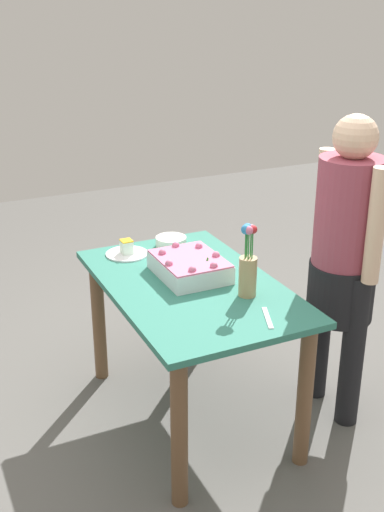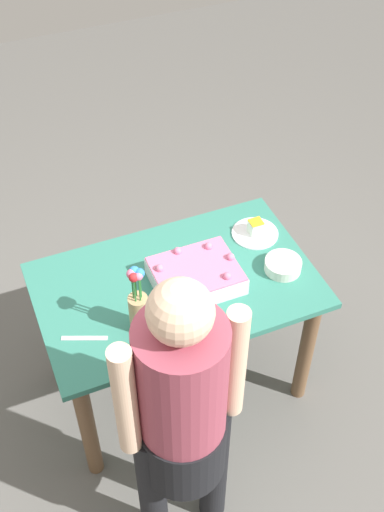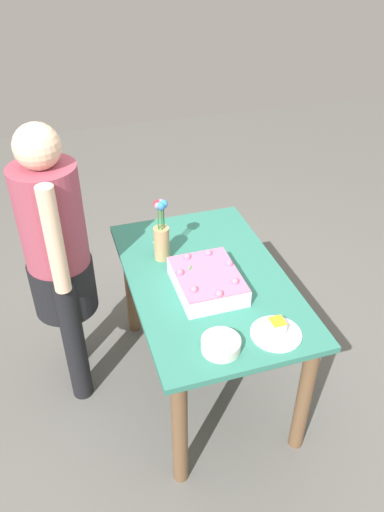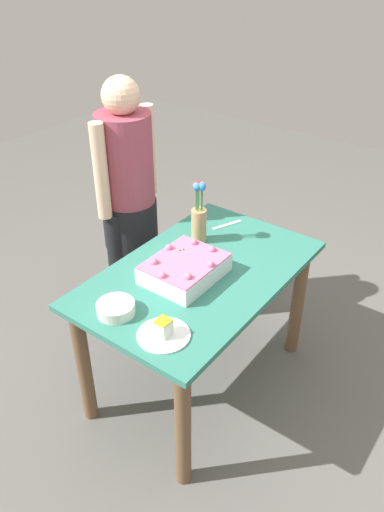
# 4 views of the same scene
# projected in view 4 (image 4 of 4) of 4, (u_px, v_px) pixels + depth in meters

# --- Properties ---
(ground_plane) EXTENTS (8.00, 8.00, 0.00)m
(ground_plane) POSITION_uv_depth(u_px,v_px,m) (199.00, 378.00, 2.77)
(ground_plane) COLOR #5C5B57
(dining_table) EXTENTS (1.20, 0.75, 0.73)m
(dining_table) POSITION_uv_depth(u_px,v_px,m) (200.00, 294.00, 2.44)
(dining_table) COLOR #307765
(dining_table) RESTS_ON ground_plane
(sheet_cake) EXTENTS (0.36, 0.29, 0.11)m
(sheet_cake) POSITION_uv_depth(u_px,v_px,m) (185.00, 268.00, 2.30)
(sheet_cake) COLOR white
(sheet_cake) RESTS_ON dining_table
(serving_plate_with_slice) EXTENTS (0.22, 0.22, 0.08)m
(serving_plate_with_slice) POSITION_uv_depth(u_px,v_px,m) (163.00, 332.00, 1.98)
(serving_plate_with_slice) COLOR white
(serving_plate_with_slice) RESTS_ON dining_table
(cake_knife) EXTENTS (0.18, 0.09, 0.00)m
(cake_knife) POSITION_uv_depth(u_px,v_px,m) (227.00, 225.00, 2.74)
(cake_knife) COLOR silver
(cake_knife) RESTS_ON dining_table
(flower_vase) EXTENTS (0.08, 0.08, 0.33)m
(flower_vase) POSITION_uv_depth(u_px,v_px,m) (199.00, 217.00, 2.53)
(flower_vase) COLOR tan
(flower_vase) RESTS_ON dining_table
(fruit_bowl) EXTENTS (0.16, 0.16, 0.05)m
(fruit_bowl) POSITION_uv_depth(u_px,v_px,m) (116.00, 308.00, 2.09)
(fruit_bowl) COLOR silver
(fruit_bowl) RESTS_ON dining_table
(person_standing) EXTENTS (0.45, 0.31, 1.49)m
(person_standing) POSITION_uv_depth(u_px,v_px,m) (128.00, 192.00, 2.80)
(person_standing) COLOR black
(person_standing) RESTS_ON ground_plane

